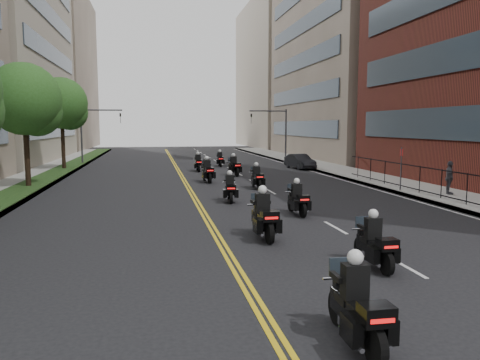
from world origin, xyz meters
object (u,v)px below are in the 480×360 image
at_px(motorcycle_3, 297,200).
at_px(motorcycle_6, 207,172).
at_px(motorcycle_1, 375,245).
at_px(motorcycle_2, 263,218).
at_px(motorcycle_5, 257,178).
at_px(motorcycle_8, 198,163).
at_px(motorcycle_9, 220,160).
at_px(motorcycle_4, 230,189).
at_px(motorcycle_7, 234,167).
at_px(parked_sedan, 300,161).
at_px(pedestrian_c, 449,178).
at_px(motorcycle_0, 357,309).

bearing_deg(motorcycle_3, motorcycle_6, 99.17).
height_order(motorcycle_1, motorcycle_3, motorcycle_1).
relative_size(motorcycle_2, motorcycle_5, 1.13).
relative_size(motorcycle_8, motorcycle_9, 1.04).
relative_size(motorcycle_1, motorcycle_2, 0.88).
xyz_separation_m(motorcycle_4, motorcycle_5, (2.45, 4.64, 0.01)).
relative_size(motorcycle_1, motorcycle_7, 0.92).
bearing_deg(parked_sedan, motorcycle_4, -126.22).
distance_m(motorcycle_7, motorcycle_9, 8.33).
relative_size(motorcycle_5, pedestrian_c, 1.21).
bearing_deg(motorcycle_6, motorcycle_1, -88.31).
bearing_deg(motorcycle_0, motorcycle_7, 85.36).
relative_size(motorcycle_2, motorcycle_3, 1.15).
bearing_deg(motorcycle_7, motorcycle_9, 81.98).
distance_m(motorcycle_2, motorcycle_8, 24.27).
height_order(motorcycle_4, parked_sedan, motorcycle_4).
xyz_separation_m(motorcycle_3, motorcycle_6, (-2.51, 12.44, 0.08)).
relative_size(motorcycle_8, parked_sedan, 0.56).
bearing_deg(motorcycle_6, pedestrian_c, -41.27).
distance_m(motorcycle_1, motorcycle_7, 23.93).
relative_size(motorcycle_2, pedestrian_c, 1.37).
distance_m(motorcycle_8, parked_sedan, 9.22).
bearing_deg(motorcycle_0, motorcycle_4, 89.53).
bearing_deg(motorcycle_2, motorcycle_8, 88.40).
bearing_deg(motorcycle_0, motorcycle_3, 78.14).
relative_size(parked_sedan, pedestrian_c, 2.21).
xyz_separation_m(motorcycle_4, motorcycle_7, (2.33, 12.16, 0.06)).
height_order(motorcycle_0, motorcycle_9, motorcycle_0).
distance_m(motorcycle_2, motorcycle_5, 12.87).
bearing_deg(motorcycle_5, parked_sedan, 60.71).
relative_size(motorcycle_6, motorcycle_7, 1.03).
xyz_separation_m(motorcycle_2, motorcycle_5, (2.59, 12.60, -0.08)).
distance_m(motorcycle_1, motorcycle_5, 16.42).
bearing_deg(motorcycle_5, motorcycle_7, 90.49).
distance_m(motorcycle_1, motorcycle_6, 20.30).
distance_m(motorcycle_6, motorcycle_7, 4.52).
bearing_deg(pedestrian_c, motorcycle_0, 162.74).
xyz_separation_m(motorcycle_3, motorcycle_9, (0.11, 24.53, -0.00)).
height_order(motorcycle_0, motorcycle_1, motorcycle_0).
relative_size(motorcycle_2, motorcycle_8, 1.10).
xyz_separation_m(motorcycle_4, motorcycle_8, (-0.04, 16.30, 0.03)).
relative_size(motorcycle_8, pedestrian_c, 1.24).
bearing_deg(motorcycle_2, parked_sedan, 68.05).
xyz_separation_m(motorcycle_1, motorcycle_9, (0.36, 32.26, -0.01)).
bearing_deg(motorcycle_7, pedestrian_c, -60.24).
bearing_deg(motorcycle_1, motorcycle_0, -120.49).
bearing_deg(motorcycle_9, motorcycle_7, -88.74).
height_order(motorcycle_4, motorcycle_5, motorcycle_5).
relative_size(motorcycle_0, motorcycle_7, 0.98).
relative_size(motorcycle_4, motorcycle_9, 1.01).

